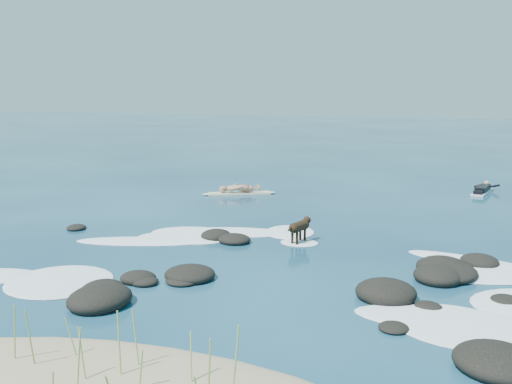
% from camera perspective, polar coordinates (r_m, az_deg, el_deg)
% --- Properties ---
extents(ground, '(160.00, 160.00, 0.00)m').
position_cam_1_polar(ground, '(15.31, 2.11, -6.25)').
color(ground, '#0A2642').
rests_on(ground, ground).
extents(dune_grass, '(3.77, 1.86, 1.24)m').
position_cam_1_polar(dune_grass, '(8.34, -13.46, -16.61)').
color(dune_grass, '#7B9E4C').
rests_on(dune_grass, ground).
extents(reef_rocks, '(14.36, 7.38, 0.56)m').
position_cam_1_polar(reef_rocks, '(12.84, 7.24, -9.09)').
color(reef_rocks, black).
rests_on(reef_rocks, ground).
extents(breaking_foam, '(14.74, 8.49, 0.12)m').
position_cam_1_polar(breaking_foam, '(14.01, 4.51, -7.80)').
color(breaking_foam, white).
rests_on(breaking_foam, ground).
extents(standing_surfer_rig, '(2.88, 1.68, 1.76)m').
position_cam_1_polar(standing_surfer_rig, '(23.79, -1.69, 1.40)').
color(standing_surfer_rig, beige).
rests_on(standing_surfer_rig, ground).
extents(paddling_surfer_rig, '(1.25, 2.46, 0.43)m').
position_cam_1_polar(paddling_surfer_rig, '(26.09, 21.73, 0.23)').
color(paddling_surfer_rig, white).
rests_on(paddling_surfer_rig, ground).
extents(dog, '(0.53, 1.16, 0.75)m').
position_cam_1_polar(dog, '(16.27, 4.41, -3.46)').
color(dog, black).
rests_on(dog, ground).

